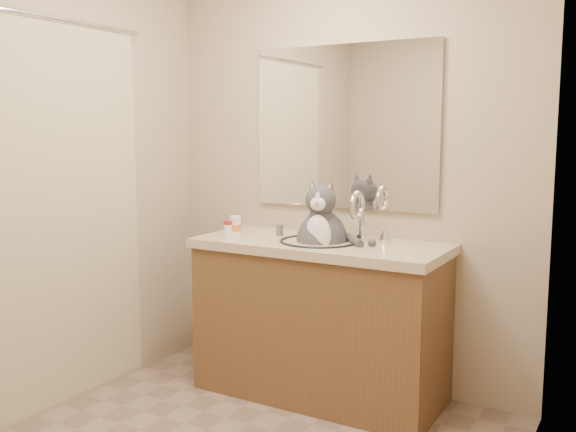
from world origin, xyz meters
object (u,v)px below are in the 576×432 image
object	(u,v)px
cat	(322,238)
pill_bottle_redcap	(228,229)
pill_bottle_orange	(235,226)
grey_canister	(280,230)

from	to	relation	value
cat	pill_bottle_redcap	size ratio (longest dim) A/B	6.30
pill_bottle_redcap	pill_bottle_orange	bearing A→B (deg)	62.49
pill_bottle_redcap	grey_canister	size ratio (longest dim) A/B	1.36
cat	pill_bottle_redcap	xyz separation A→B (m)	(-0.52, -0.13, 0.03)
cat	grey_canister	xyz separation A→B (m)	(-0.28, 0.04, 0.02)
pill_bottle_orange	grey_canister	bearing A→B (deg)	30.29
cat	grey_canister	distance (m)	0.29
pill_bottle_orange	grey_canister	world-z (taller)	pill_bottle_orange
cat	pill_bottle_redcap	world-z (taller)	cat
pill_bottle_orange	pill_bottle_redcap	bearing A→B (deg)	-117.51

